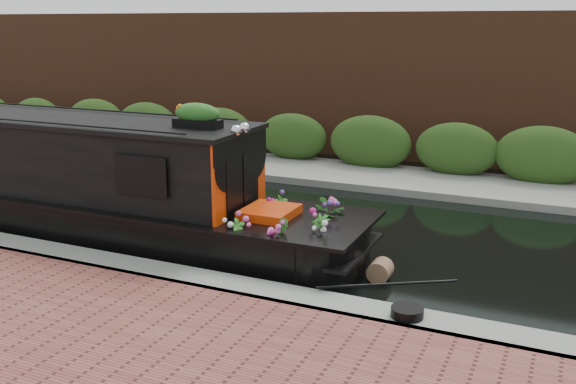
% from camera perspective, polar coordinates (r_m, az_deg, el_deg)
% --- Properties ---
extents(ground, '(80.00, 80.00, 0.00)m').
position_cam_1_polar(ground, '(12.11, -0.59, -3.05)').
color(ground, black).
rests_on(ground, ground).
extents(near_bank_coping, '(40.00, 0.60, 0.50)m').
position_cam_1_polar(near_bank_coping, '(9.42, -9.20, -8.64)').
color(near_bank_coping, gray).
rests_on(near_bank_coping, ground).
extents(far_bank_path, '(40.00, 2.40, 0.34)m').
position_cam_1_polar(far_bank_path, '(15.88, 5.84, 1.22)').
color(far_bank_path, gray).
rests_on(far_bank_path, ground).
extents(far_hedge, '(40.00, 1.10, 2.80)m').
position_cam_1_polar(far_hedge, '(16.71, 6.83, 1.88)').
color(far_hedge, '#284717').
rests_on(far_hedge, ground).
extents(far_brick_wall, '(40.00, 1.00, 8.00)m').
position_cam_1_polar(far_brick_wall, '(18.68, 8.81, 3.18)').
color(far_brick_wall, '#57301D').
rests_on(far_brick_wall, ground).
extents(narrowboat, '(11.55, 2.11, 2.71)m').
position_cam_1_polar(narrowboat, '(12.61, -20.19, 0.55)').
color(narrowboat, black).
rests_on(narrowboat, ground).
extents(rope_fender, '(0.33, 0.34, 0.33)m').
position_cam_1_polar(rope_fender, '(9.66, 8.20, -6.93)').
color(rope_fender, brown).
rests_on(rope_fender, ground).
extents(coiled_mooring_rope, '(0.40, 0.40, 0.12)m').
position_cam_1_polar(coiled_mooring_rope, '(8.07, 10.55, -10.45)').
color(coiled_mooring_rope, black).
rests_on(coiled_mooring_rope, near_bank_coping).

